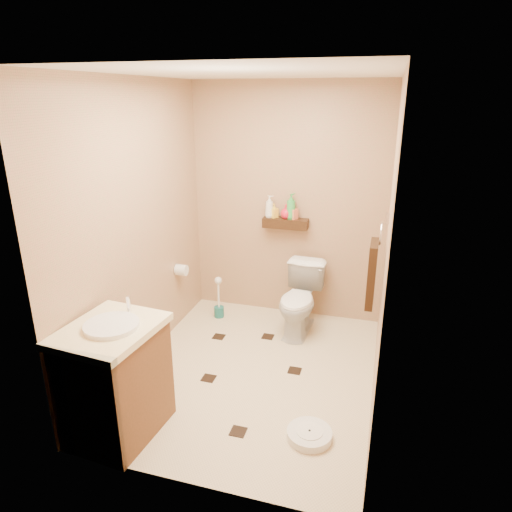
% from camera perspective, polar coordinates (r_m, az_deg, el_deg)
% --- Properties ---
extents(ground, '(2.50, 2.50, 0.00)m').
position_cam_1_polar(ground, '(4.05, -0.38, -14.33)').
color(ground, beige).
rests_on(ground, ground).
extents(wall_back, '(2.00, 0.04, 2.40)m').
position_cam_1_polar(wall_back, '(4.70, 3.96, 6.48)').
color(wall_back, '#A3845D').
rests_on(wall_back, ground).
extents(wall_front, '(2.00, 0.04, 2.40)m').
position_cam_1_polar(wall_front, '(2.44, -8.90, -6.49)').
color(wall_front, '#A3845D').
rests_on(wall_front, ground).
extents(wall_left, '(0.04, 2.50, 2.40)m').
position_cam_1_polar(wall_left, '(3.92, -14.60, 3.23)').
color(wall_left, '#A3845D').
rests_on(wall_left, ground).
extents(wall_right, '(0.04, 2.50, 2.40)m').
position_cam_1_polar(wall_right, '(3.39, 15.98, 0.57)').
color(wall_right, '#A3845D').
rests_on(wall_right, ground).
extents(ceiling, '(2.00, 2.50, 0.02)m').
position_cam_1_polar(ceiling, '(3.37, -0.48, 21.95)').
color(ceiling, white).
rests_on(ceiling, wall_back).
extents(wall_shelf, '(0.46, 0.14, 0.10)m').
position_cam_1_polar(wall_shelf, '(4.67, 3.70, 4.12)').
color(wall_shelf, '#37230F').
rests_on(wall_shelf, wall_back).
extents(floor_accents, '(1.19, 1.47, 0.01)m').
position_cam_1_polar(floor_accents, '(4.01, -0.19, -14.72)').
color(floor_accents, black).
rests_on(floor_accents, ground).
extents(toilet, '(0.42, 0.69, 0.68)m').
position_cam_1_polar(toilet, '(4.54, 5.50, -5.50)').
color(toilet, white).
rests_on(toilet, ground).
extents(vanity, '(0.62, 0.72, 0.95)m').
position_cam_1_polar(vanity, '(3.37, -17.16, -14.48)').
color(vanity, brown).
rests_on(vanity, ground).
extents(bathroom_scale, '(0.41, 0.41, 0.06)m').
position_cam_1_polar(bathroom_scale, '(3.42, 6.69, -21.27)').
color(bathroom_scale, white).
rests_on(bathroom_scale, ground).
extents(toilet_brush, '(0.11, 0.11, 0.46)m').
position_cam_1_polar(toilet_brush, '(4.90, -4.67, -5.87)').
color(toilet_brush, '#196463').
rests_on(toilet_brush, ground).
extents(towel_ring, '(0.12, 0.30, 0.76)m').
position_cam_1_polar(towel_ring, '(3.71, 14.36, -1.81)').
color(towel_ring, silver).
rests_on(towel_ring, wall_right).
extents(toilet_paper, '(0.12, 0.11, 0.12)m').
position_cam_1_polar(toilet_paper, '(4.62, -9.31, -1.73)').
color(toilet_paper, white).
rests_on(toilet_paper, wall_left).
extents(bottle_a, '(0.10, 0.10, 0.23)m').
position_cam_1_polar(bottle_a, '(4.66, 1.68, 6.21)').
color(bottle_a, silver).
rests_on(bottle_a, wall_shelf).
extents(bottle_b, '(0.09, 0.09, 0.14)m').
position_cam_1_polar(bottle_b, '(4.66, 2.29, 5.68)').
color(bottle_b, yellow).
rests_on(bottle_b, wall_shelf).
extents(bottle_c, '(0.14, 0.14, 0.15)m').
position_cam_1_polar(bottle_c, '(4.63, 3.81, 5.60)').
color(bottle_c, red).
rests_on(bottle_c, wall_shelf).
extents(bottle_d, '(0.14, 0.14, 0.26)m').
position_cam_1_polar(bottle_d, '(4.61, 4.39, 6.21)').
color(bottle_d, green).
rests_on(bottle_d, wall_shelf).
extents(bottle_e, '(0.10, 0.10, 0.16)m').
position_cam_1_polar(bottle_e, '(4.62, 4.71, 5.58)').
color(bottle_e, '#E3704B').
rests_on(bottle_e, wall_shelf).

